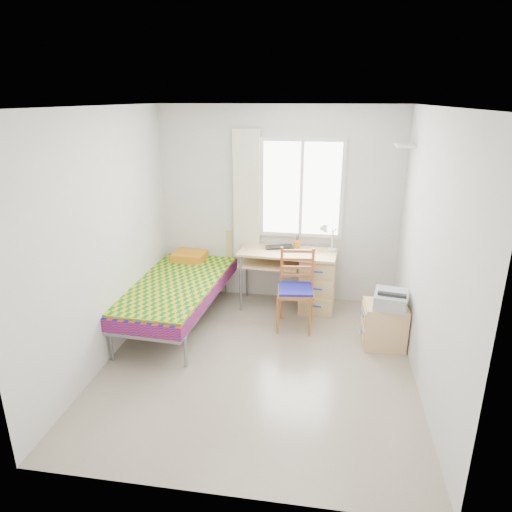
{
  "coord_description": "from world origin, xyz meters",
  "views": [
    {
      "loc": [
        0.63,
        -4.18,
        2.68
      ],
      "look_at": [
        -0.11,
        0.55,
        1.0
      ],
      "focal_mm": 32.0,
      "sensor_mm": 36.0,
      "label": 1
    }
  ],
  "objects_px": {
    "chair": "(296,285)",
    "printer": "(390,299)",
    "bed": "(178,286)",
    "cabinet": "(384,325)",
    "desk": "(313,278)"
  },
  "relations": [
    {
      "from": "chair",
      "to": "cabinet",
      "type": "height_order",
      "value": "chair"
    },
    {
      "from": "chair",
      "to": "printer",
      "type": "xyz_separation_m",
      "value": [
        1.05,
        -0.34,
        0.04
      ]
    },
    {
      "from": "bed",
      "to": "desk",
      "type": "bearing_deg",
      "value": 23.85
    },
    {
      "from": "desk",
      "to": "chair",
      "type": "bearing_deg",
      "value": -103.51
    },
    {
      "from": "desk",
      "to": "printer",
      "type": "height_order",
      "value": "desk"
    },
    {
      "from": "bed",
      "to": "cabinet",
      "type": "height_order",
      "value": "bed"
    },
    {
      "from": "desk",
      "to": "chair",
      "type": "relative_size",
      "value": 1.32
    },
    {
      "from": "bed",
      "to": "printer",
      "type": "distance_m",
      "value": 2.55
    },
    {
      "from": "printer",
      "to": "bed",
      "type": "bearing_deg",
      "value": -176.97
    },
    {
      "from": "bed",
      "to": "chair",
      "type": "relative_size",
      "value": 2.28
    },
    {
      "from": "cabinet",
      "to": "desk",
      "type": "bearing_deg",
      "value": 131.55
    },
    {
      "from": "cabinet",
      "to": "printer",
      "type": "height_order",
      "value": "printer"
    },
    {
      "from": "printer",
      "to": "cabinet",
      "type": "bearing_deg",
      "value": 146.4
    },
    {
      "from": "desk",
      "to": "cabinet",
      "type": "height_order",
      "value": "desk"
    },
    {
      "from": "bed",
      "to": "desk",
      "type": "distance_m",
      "value": 1.75
    }
  ]
}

